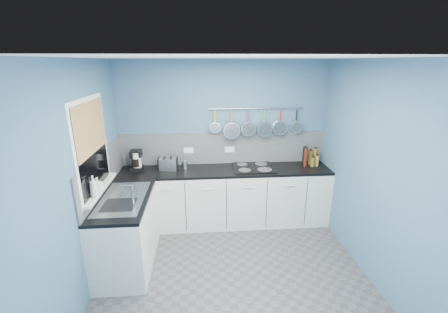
{
  "coord_description": "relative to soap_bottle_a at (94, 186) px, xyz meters",
  "views": [
    {
      "loc": [
        -0.35,
        -3.0,
        2.47
      ],
      "look_at": [
        -0.05,
        0.75,
        1.25
      ],
      "focal_mm": 23.69,
      "sensor_mm": 36.0,
      "label": 1
    }
  ],
  "objects": [
    {
      "name": "bamboo_blind",
      "position": [
        -0.03,
        0.24,
        0.61
      ],
      "size": [
        0.01,
        0.9,
        0.55
      ],
      "primitive_type": "cube",
      "color": "tan",
      "rests_on": "wall_left"
    },
    {
      "name": "coffee_maker",
      "position": [
        0.21,
        1.21,
        -0.12
      ],
      "size": [
        0.18,
        0.2,
        0.31
      ],
      "primitive_type": null,
      "rotation": [
        0.0,
        0.0,
        -0.03
      ],
      "color": "black",
      "rests_on": "worktop_back"
    },
    {
      "name": "pan_4",
      "position": [
        2.41,
        1.38,
        0.4
      ],
      "size": [
        0.23,
        0.06,
        0.42
      ],
      "primitive_type": null,
      "color": "silver",
      "rests_on": "pot_rail"
    },
    {
      "name": "paper_towel",
      "position": [
        0.22,
        1.2,
        -0.13
      ],
      "size": [
        0.13,
        0.13,
        0.28
      ],
      "primitive_type": "cylinder",
      "rotation": [
        0.0,
        0.0,
        -0.07
      ],
      "color": "white",
      "rests_on": "worktop_back"
    },
    {
      "name": "mixer_tap",
      "position": [
        0.39,
        0.06,
        -0.14
      ],
      "size": [
        0.12,
        0.08,
        0.26
      ],
      "primitive_type": null,
      "color": "silver",
      "rests_on": "worktop_left"
    },
    {
      "name": "soap_bottle_a",
      "position": [
        0.0,
        0.0,
        0.0
      ],
      "size": [
        0.11,
        0.11,
        0.24
      ],
      "primitive_type": "imported",
      "rotation": [
        0.0,
        0.0,
        0.23
      ],
      "color": "white",
      "rests_on": "window_sill"
    },
    {
      "name": "socket_right",
      "position": [
        1.63,
        1.41,
        -0.04
      ],
      "size": [
        0.15,
        0.01,
        0.09
      ],
      "primitive_type": "cube",
      "color": "white",
      "rests_on": "backsplash_back"
    },
    {
      "name": "floor",
      "position": [
        1.53,
        -0.06,
        -1.18
      ],
      "size": [
        3.2,
        3.0,
        0.02
      ],
      "primitive_type": "cube",
      "color": "#47474C",
      "rests_on": "ground"
    },
    {
      "name": "hob",
      "position": [
        1.97,
        1.18,
        -0.26
      ],
      "size": [
        0.63,
        0.55,
        0.01
      ],
      "primitive_type": "cube",
      "color": "black",
      "rests_on": "worktop_back"
    },
    {
      "name": "condiment_3",
      "position": [
        2.98,
        1.18,
        -0.18
      ],
      "size": [
        0.06,
        0.06,
        0.17
      ],
      "primitive_type": "cylinder",
      "color": "olive",
      "rests_on": "worktop_back"
    },
    {
      "name": "soap_bottle_b",
      "position": [
        0.0,
        0.12,
        -0.03
      ],
      "size": [
        0.1,
        0.1,
        0.17
      ],
      "primitive_type": "imported",
      "rotation": [
        0.0,
        0.0,
        -0.31
      ],
      "color": "white",
      "rests_on": "window_sill"
    },
    {
      "name": "window_frame",
      "position": [
        -0.05,
        0.24,
        0.38
      ],
      "size": [
        0.01,
        1.0,
        1.1
      ],
      "primitive_type": "cube",
      "color": "white",
      "rests_on": "wall_left"
    },
    {
      "name": "sink_unit",
      "position": [
        0.23,
        0.24,
        -0.27
      ],
      "size": [
        0.5,
        0.95,
        0.01
      ],
      "primitive_type": "cube",
      "color": "silver",
      "rests_on": "worktop_left"
    },
    {
      "name": "toaster",
      "position": [
        0.67,
        1.2,
        -0.18
      ],
      "size": [
        0.3,
        0.2,
        0.18
      ],
      "primitive_type": "cube",
      "rotation": [
        0.0,
        0.0,
        -0.14
      ],
      "color": "silver",
      "rests_on": "worktop_back"
    },
    {
      "name": "condiment_0",
      "position": [
        2.97,
        1.26,
        -0.14
      ],
      "size": [
        0.05,
        0.05,
        0.26
      ],
      "primitive_type": "cylinder",
      "color": "#8C5914",
      "rests_on": "worktop_back"
    },
    {
      "name": "canister",
      "position": [
        0.92,
        1.23,
        -0.21
      ],
      "size": [
        0.11,
        0.11,
        0.12
      ],
      "primitive_type": "cylinder",
      "rotation": [
        0.0,
        0.0,
        0.32
      ],
      "color": "silver",
      "rests_on": "worktop_back"
    },
    {
      "name": "window_glass",
      "position": [
        -0.04,
        0.24,
        0.38
      ],
      "size": [
        0.01,
        0.9,
        1.0
      ],
      "primitive_type": "cube",
      "color": "black",
      "rests_on": "wall_left"
    },
    {
      "name": "wall_back",
      "position": [
        1.53,
        1.45,
        0.08
      ],
      "size": [
        3.2,
        0.02,
        2.5
      ],
      "primitive_type": "cube",
      "color": "#3D6384",
      "rests_on": "ground"
    },
    {
      "name": "cabinet_run_left",
      "position": [
        0.23,
        0.24,
        -0.74
      ],
      "size": [
        0.6,
        1.2,
        0.86
      ],
      "primitive_type": "cube",
      "color": "silver",
      "rests_on": "ground"
    },
    {
      "name": "socket_left",
      "position": [
        0.98,
        1.41,
        -0.04
      ],
      "size": [
        0.15,
        0.01,
        0.09
      ],
      "primitive_type": "cube",
      "color": "white",
      "rests_on": "backsplash_back"
    },
    {
      "name": "worktop_back",
      "position": [
        1.53,
        1.14,
        -0.29
      ],
      "size": [
        3.2,
        0.6,
        0.04
      ],
      "primitive_type": "cube",
      "color": "black",
      "rests_on": "cabinet_run_back"
    },
    {
      "name": "condiment_2",
      "position": [
        2.8,
        1.25,
        -0.13
      ],
      "size": [
        0.07,
        0.07,
        0.28
      ],
      "primitive_type": "cylinder",
      "color": "black",
      "rests_on": "worktop_back"
    },
    {
      "name": "worktop_left",
      "position": [
        0.23,
        0.24,
        -0.29
      ],
      "size": [
        0.6,
        1.2,
        0.04
      ],
      "primitive_type": "cube",
      "color": "black",
      "rests_on": "cabinet_run_left"
    },
    {
      "name": "backsplash_left",
      "position": [
        -0.06,
        0.54,
        -0.02
      ],
      "size": [
        0.02,
        1.8,
        0.5
      ],
      "primitive_type": "cube",
      "color": "gray",
      "rests_on": "wall_left"
    },
    {
      "name": "ceiling",
      "position": [
        1.53,
        -0.06,
        1.34
      ],
      "size": [
        3.2,
        3.0,
        0.02
      ],
      "primitive_type": "cube",
      "color": "white",
      "rests_on": "ground"
    },
    {
      "name": "window_sill",
      "position": [
        -0.02,
        0.24,
        -0.13
      ],
      "size": [
        0.1,
        0.98,
        0.03
      ],
      "primitive_type": "cube",
      "color": "white",
      "rests_on": "wall_left"
    },
    {
      "name": "pot_rail",
      "position": [
        2.03,
        1.39,
        0.61
      ],
      "size": [
        1.45,
        0.02,
        0.02
      ],
      "primitive_type": "cylinder",
      "rotation": [
        0.0,
        1.57,
        0.0
      ],
      "color": "silver",
      "rests_on": "wall_back"
    },
    {
      "name": "pan_1",
      "position": [
        1.65,
        1.38,
        0.39
      ],
      "size": [
        0.26,
        0.12,
        0.45
      ],
      "primitive_type": null,
      "color": "silver",
      "rests_on": "pot_rail"
    },
    {
      "name": "pan_5",
      "position": [
        2.67,
        1.38,
        0.42
      ],
      "size": [
        0.19,
        0.08,
        0.38
      ],
      "primitive_type": null,
      "color": "silver",
      "rests_on": "pot_rail"
    },
    {
      "name": "condiment_1",
      "position": [
        2.9,
        1.26,
        -0.16
      ],
      "size": [
        0.07,
        0.07,
        0.23
      ],
      "primitive_type": "cylinder",
      "color": "brown",
      "rests_on": "worktop_back"
    },
    {
      "name": "condiment_5",
      "position": [
        2.79,
        1.17,
        -0.13
      ],
      "size": [
        0.05,
        0.05,
        0.29
      ],
      "primitive_type": "cylinder",
      "color": "#4C190C",
      "rests_on": "worktop_back"
    },
    {
      "name": "backsplash_back",
      "position": [
        1.53,
        1.43,
        -0.02
      ],
      "size": [
        3.2,
        0.02,
        0.5
      ],
      "primitive_type": "cube",
      "color": "gray",
      "rests_on": "wall_back"
    },
    {
      "name": "wall_right",
      "position": [
        3.14,
        -0.06,
        0.08
      ],
      "size": [
        0.02,
        3.0,
        2.5
      ],
      "primitive_type": "cube",
      "color": "#3D6384",
      "rests_on": "ground"
    },
    {
      "name": "pan_0",
      "position": [
        1.4,
        1.38,
        0.43
      ],
      "size": [
        0.17,
        0.08,
        0.36
      ],
      "primitive_type": null,
      "color": "silver",
      "rests_on": "pot_rail"
    },
    {
      "name": "wall_left",
      "position": [
        -0.08,
        -0.06,
        0.08
      ],
      "size": [
        0.02,
        3.0,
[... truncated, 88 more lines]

